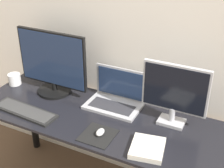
% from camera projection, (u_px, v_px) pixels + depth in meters
% --- Properties ---
extents(wall_back, '(7.00, 0.05, 2.50)m').
position_uv_depth(wall_back, '(134.00, 19.00, 1.98)').
color(wall_back, silver).
rests_on(wall_back, ground_plane).
extents(desk, '(1.82, 0.60, 0.70)m').
position_uv_depth(desk, '(109.00, 135.00, 2.01)').
color(desk, black).
rests_on(desk, ground_plane).
extents(monitor_left, '(0.53, 0.24, 0.46)m').
position_uv_depth(monitor_left, '(52.00, 64.00, 2.16)').
color(monitor_left, black).
rests_on(monitor_left, desk).
extents(monitor_right, '(0.39, 0.11, 0.39)m').
position_uv_depth(monitor_right, '(175.00, 92.00, 1.82)').
color(monitor_right, '#B2B2B7').
rests_on(monitor_right, desk).
extents(laptop, '(0.36, 0.24, 0.24)m').
position_uv_depth(laptop, '(116.00, 96.00, 2.09)').
color(laptop, '#ADADB2').
rests_on(laptop, desk).
extents(keyboard, '(0.46, 0.16, 0.02)m').
position_uv_depth(keyboard, '(25.00, 111.00, 2.02)').
color(keyboard, black).
rests_on(keyboard, desk).
extents(mousepad, '(0.19, 0.19, 0.00)m').
position_uv_depth(mousepad, '(98.00, 135.00, 1.81)').
color(mousepad, black).
rests_on(mousepad, desk).
extents(mouse, '(0.04, 0.07, 0.03)m').
position_uv_depth(mouse, '(100.00, 132.00, 1.80)').
color(mouse, silver).
rests_on(mouse, mousepad).
extents(book, '(0.21, 0.23, 0.03)m').
position_uv_depth(book, '(147.00, 148.00, 1.69)').
color(book, silver).
rests_on(book, desk).
extents(mug, '(0.09, 0.09, 0.08)m').
position_uv_depth(mug, '(15.00, 79.00, 2.35)').
color(mug, white).
rests_on(mug, desk).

